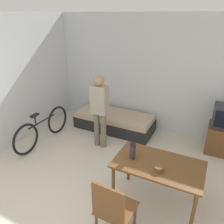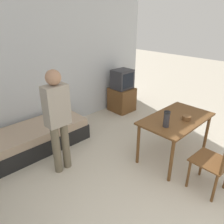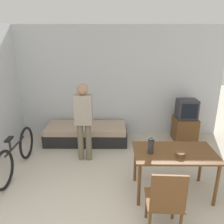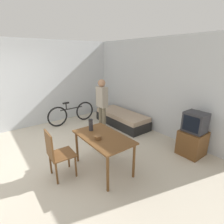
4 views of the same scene
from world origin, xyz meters
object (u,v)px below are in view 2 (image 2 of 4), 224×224
Objects in this scene: daybed at (34,139)px; tv at (122,93)px; mate_bowl at (186,118)px; wooden_chair at (220,159)px; thermos_flask at (167,118)px; person_standing at (58,116)px; dining_table at (176,123)px.

daybed is 2.40m from tv.
mate_bowl is at bearing -50.72° from daybed.
tv is at bearing 70.11° from mate_bowl.
tv reaches higher than mate_bowl.
thermos_flask is (-0.07, 0.79, 0.33)m from wooden_chair.
person_standing is at bearing -158.15° from tv.
daybed is 14.55× the size of mate_bowl.
wooden_chair is 2.25m from person_standing.
mate_bowl is (0.42, -0.10, -0.10)m from thermos_flask.
wooden_chair is at bearing -116.87° from mate_bowl.
tv is 2.25m from mate_bowl.
thermos_flask is (-0.38, -0.04, 0.23)m from dining_table.
mate_bowl is (-0.76, -2.09, 0.30)m from tv.
wooden_chair is at bearing -56.87° from person_standing.
person_standing reaches higher than wooden_chair.
daybed is at bearing 122.63° from thermos_flask.
thermos_flask reaches higher than dining_table.
tv is 0.65× the size of person_standing.
daybed is 2.48m from dining_table.
mate_bowl is (0.04, -0.14, 0.12)m from dining_table.
tv reaches higher than wooden_chair.
person_standing is 1.95m from mate_bowl.
thermos_flask is (1.14, -1.06, -0.05)m from person_standing.
daybed is 1.55× the size of dining_table.
mate_bowl is at bearing -109.89° from tv.
dining_table is (-0.80, -1.95, 0.18)m from tv.
tv reaches higher than daybed.
dining_table is 0.19m from mate_bowl.
daybed is at bearing 130.71° from dining_table.
person_standing is (-1.52, 1.02, 0.28)m from dining_table.
tv is 2.11m from dining_table.
tv is 1.08× the size of wooden_chair.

